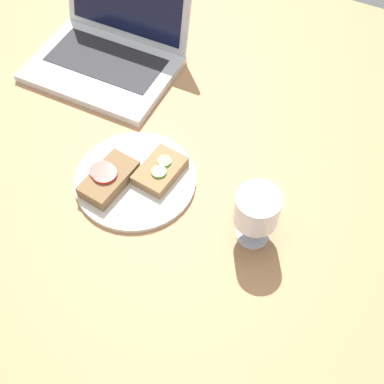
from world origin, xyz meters
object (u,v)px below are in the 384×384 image
at_px(plate, 135,180).
at_px(sandwich_with_cucumber, 160,170).
at_px(sandwich_with_tomato, 108,178).
at_px(wine_glass, 257,210).
at_px(laptop, 109,46).

bearing_deg(plate, sandwich_with_cucumber, 38.77).
distance_m(sandwich_with_tomato, wine_glass, 0.30).
bearing_deg(sandwich_with_tomato, wine_glass, 3.72).
xyz_separation_m(wine_glass, laptop, (-0.47, 0.29, -0.04)).
xyz_separation_m(plate, laptop, (-0.22, 0.28, 0.04)).
bearing_deg(sandwich_with_cucumber, wine_glass, -11.56).
xyz_separation_m(plate, wine_glass, (0.25, -0.01, 0.08)).
height_order(sandwich_with_tomato, sandwich_with_cucumber, sandwich_with_tomato).
bearing_deg(laptop, sandwich_with_cucumber, -43.60).
bearing_deg(plate, laptop, 128.44).
xyz_separation_m(sandwich_with_tomato, sandwich_with_cucumber, (0.08, 0.06, -0.00)).
height_order(sandwich_with_cucumber, wine_glass, wine_glass).
distance_m(sandwich_with_tomato, sandwich_with_cucumber, 0.10).
bearing_deg(wine_glass, sandwich_with_cucumber, 168.44).
xyz_separation_m(plate, sandwich_with_cucumber, (0.04, 0.03, 0.02)).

